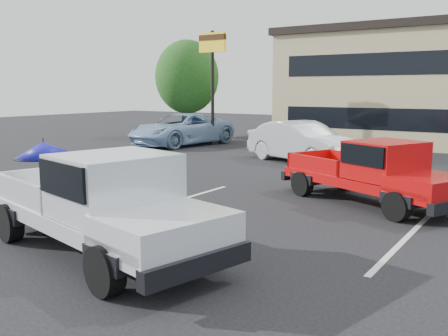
{
  "coord_description": "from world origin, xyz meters",
  "views": [
    {
      "loc": [
        5.25,
        -8.07,
        2.95
      ],
      "look_at": [
        -0.51,
        0.69,
        1.3
      ],
      "focal_mm": 40.0,
      "sensor_mm": 36.0,
      "label": 1
    }
  ],
  "objects": [
    {
      "name": "ground",
      "position": [
        0.0,
        0.0,
        0.0
      ],
      "size": [
        90.0,
        90.0,
        0.0
      ],
      "primitive_type": "plane",
      "color": "black",
      "rests_on": "ground"
    },
    {
      "name": "stripe_left",
      "position": [
        -3.0,
        2.0,
        0.0
      ],
      "size": [
        0.12,
        5.0,
        0.01
      ],
      "primitive_type": "cube",
      "color": "silver",
      "rests_on": "ground"
    },
    {
      "name": "stripe_right",
      "position": [
        3.0,
        2.0,
        0.0
      ],
      "size": [
        0.12,
        5.0,
        0.01
      ],
      "primitive_type": "cube",
      "color": "silver",
      "rests_on": "ground"
    },
    {
      "name": "motel_sign",
      "position": [
        -10.0,
        14.0,
        4.65
      ],
      "size": [
        1.6,
        0.22,
        6.0
      ],
      "color": "black",
      "rests_on": "ground"
    },
    {
      "name": "tree_left",
      "position": [
        -14.0,
        17.0,
        3.73
      ],
      "size": [
        3.96,
        3.96,
        6.02
      ],
      "color": "#332114",
      "rests_on": "ground"
    },
    {
      "name": "silver_pickup",
      "position": [
        -1.13,
        -2.09,
        1.05
      ],
      "size": [
        5.99,
        3.21,
        2.06
      ],
      "rotation": [
        0.0,
        0.0,
        -0.23
      ],
      "color": "black",
      "rests_on": "ground"
    },
    {
      "name": "red_pickup",
      "position": [
        1.71,
        4.52,
        0.92
      ],
      "size": [
        5.38,
        3.74,
        1.68
      ],
      "rotation": [
        0.0,
        0.0,
        -0.43
      ],
      "color": "black",
      "rests_on": "ground"
    },
    {
      "name": "silver_sedan",
      "position": [
        -3.22,
        10.6,
        0.84
      ],
      "size": [
        5.39,
        3.54,
        1.68
      ],
      "primitive_type": "imported",
      "rotation": [
        0.0,
        0.0,
        1.19
      ],
      "color": "#AFB2B6",
      "rests_on": "ground"
    },
    {
      "name": "blue_suv",
      "position": [
        -11.34,
        13.0,
        0.85
      ],
      "size": [
        3.61,
        6.41,
        1.69
      ],
      "primitive_type": "imported",
      "rotation": [
        0.0,
        0.0,
        -0.14
      ],
      "color": "#8BACCF",
      "rests_on": "ground"
    }
  ]
}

